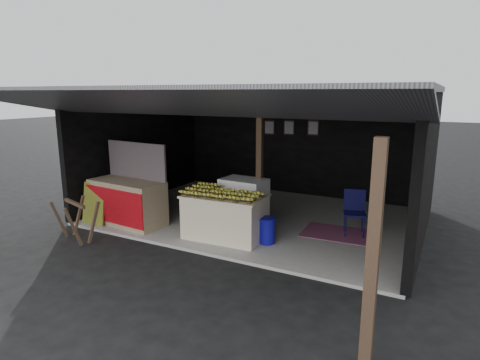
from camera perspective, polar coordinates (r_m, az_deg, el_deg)
The scene contains 13 objects.
ground at distance 7.47m, azimuth -5.77°, elevation -10.49°, with size 80.00×80.00×0.00m, color black.
concrete_slab at distance 9.51m, azimuth 2.62°, elevation -5.18°, with size 7.00×5.00×0.06m, color gray.
shophouse at distance 9.39m, azimuth 3.58°, elevation 7.48°, with size 7.40×7.29×3.02m.
banana_table at distance 7.96m, azimuth -2.12°, elevation -5.17°, with size 1.63×1.05×0.87m.
banana_pile at distance 7.82m, azimuth -2.15°, elevation -1.54°, with size 1.46×0.88×0.17m, color gold, non-canonical shape.
white_crate at distance 8.60m, azimuth 0.54°, elevation -3.25°, with size 0.97×0.69×1.04m.
neighbor_stall at distance 9.11m, azimuth -15.68°, elevation -2.78°, with size 1.77×0.90×1.77m.
green_signboard at distance 9.32m, azimuth -20.08°, elevation -3.20°, with size 0.61×0.04×0.91m, color black.
sawhorse at distance 8.54m, azimuth -22.31°, elevation -4.81°, with size 0.89×0.88×0.81m.
water_barrel at distance 7.75m, azimuth 3.84°, elevation -7.26°, with size 0.32×0.32×0.47m, color #0E0D8F.
plastic_chair at distance 8.47m, azimuth 15.97°, elevation -3.89°, with size 0.53×0.53×0.91m.
magenta_rug at distance 8.53m, azimuth 14.07°, elevation -7.40°, with size 1.50×1.00×0.01m, color #681742.
picture_frames at distance 11.38m, azimuth 7.17°, elevation 7.40°, with size 1.62×0.04×0.46m.
Camera 1 is at (3.86, -5.71, 2.89)m, focal length 30.00 mm.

